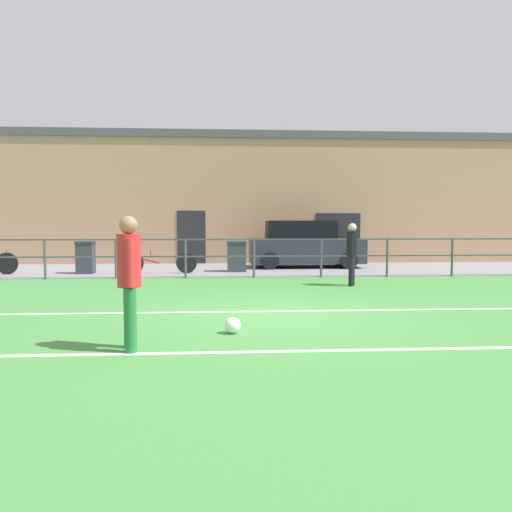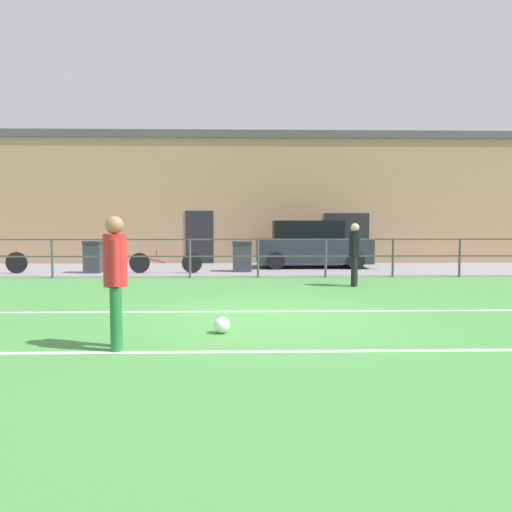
# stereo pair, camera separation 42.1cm
# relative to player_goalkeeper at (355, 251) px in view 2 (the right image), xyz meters

# --- Properties ---
(ground) EXTENTS (60.00, 44.00, 0.04)m
(ground) POSITION_rel_player_goalkeeper_xyz_m (-2.39, -4.00, -0.93)
(ground) COLOR #478C42
(field_line_touchline) EXTENTS (36.00, 0.11, 0.00)m
(field_line_touchline) POSITION_rel_player_goalkeeper_xyz_m (-2.39, -3.51, -0.91)
(field_line_touchline) COLOR white
(field_line_touchline) RESTS_ON ground
(field_line_hash) EXTENTS (36.00, 0.11, 0.00)m
(field_line_hash) POSITION_rel_player_goalkeeper_xyz_m (-2.39, -6.26, -0.91)
(field_line_hash) COLOR white
(field_line_hash) RESTS_ON ground
(pavement_strip) EXTENTS (48.00, 5.00, 0.02)m
(pavement_strip) POSITION_rel_player_goalkeeper_xyz_m (-2.39, 4.50, -0.90)
(pavement_strip) COLOR gray
(pavement_strip) RESTS_ON ground
(perimeter_fence) EXTENTS (36.07, 0.07, 1.15)m
(perimeter_fence) POSITION_rel_player_goalkeeper_xyz_m (-2.39, 2.00, -0.16)
(perimeter_fence) COLOR #474C51
(perimeter_fence) RESTS_ON ground
(clubhouse_facade) EXTENTS (28.00, 2.56, 5.25)m
(clubhouse_facade) POSITION_rel_player_goalkeeper_xyz_m (-2.39, 8.20, 1.73)
(clubhouse_facade) COLOR tan
(clubhouse_facade) RESTS_ON ground
(player_goalkeeper) EXTENTS (0.28, 0.42, 1.60)m
(player_goalkeeper) POSITION_rel_player_goalkeeper_xyz_m (0.00, 0.00, 0.00)
(player_goalkeeper) COLOR black
(player_goalkeeper) RESTS_ON ground
(player_striker) EXTENTS (0.29, 0.45, 1.68)m
(player_striker) POSITION_rel_player_goalkeeper_xyz_m (-4.42, -6.06, 0.05)
(player_striker) COLOR #237038
(player_striker) RESTS_ON ground
(soccer_ball_match) EXTENTS (0.24, 0.24, 0.24)m
(soccer_ball_match) POSITION_rel_player_goalkeeper_xyz_m (-3.13, -5.23, -0.79)
(soccer_ball_match) COLOR white
(soccer_ball_match) RESTS_ON ground
(parked_car_red) EXTENTS (4.04, 1.78, 1.68)m
(parked_car_red) POSITION_rel_player_goalkeeper_xyz_m (-0.38, 5.13, -0.10)
(parked_car_red) COLOR #282D38
(parked_car_red) RESTS_ON pavement_strip
(bicycle_parked_0) EXTENTS (2.31, 0.04, 0.74)m
(bicycle_parked_0) POSITION_rel_player_goalkeeper_xyz_m (-5.30, 3.20, -0.55)
(bicycle_parked_0) COLOR black
(bicycle_parked_0) RESTS_ON pavement_strip
(trash_bin_0) EXTENTS (0.55, 0.46, 1.02)m
(trash_bin_0) POSITION_rel_player_goalkeeper_xyz_m (-7.63, 3.33, -0.37)
(trash_bin_0) COLOR #33383D
(trash_bin_0) RESTS_ON pavement_strip
(trash_bin_1) EXTENTS (0.64, 0.54, 0.99)m
(trash_bin_1) POSITION_rel_player_goalkeeper_xyz_m (-2.87, 3.67, -0.39)
(trash_bin_1) COLOR #33383D
(trash_bin_1) RESTS_ON pavement_strip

